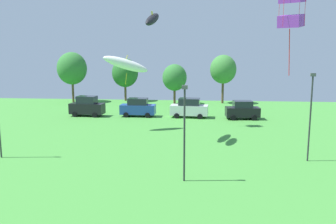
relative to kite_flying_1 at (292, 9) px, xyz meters
name	(u,v)px	position (x,y,z in m)	size (l,w,h in m)	color
kite_flying_1	(292,9)	(0.00, 0.00, 0.00)	(1.86, 1.89, 5.33)	purple
kite_flying_5	(152,19)	(-9.90, 8.72, 0.24)	(1.30, 3.63, 1.78)	black
kite_flying_9	(126,64)	(-13.17, 12.51, -3.84)	(4.87, 2.65, 3.25)	white
parked_car_leftmost	(87,106)	(-19.80, 19.92, -9.40)	(4.39, 2.18, 2.56)	black
parked_car_second_from_left	(138,107)	(-13.35, 20.24, -9.50)	(4.39, 2.02, 2.32)	#234299
parked_car_third_from_left	(189,108)	(-6.89, 20.16, -9.46)	(4.74, 2.37, 2.39)	silver
parked_car_rightmost_in_row	(242,110)	(-0.43, 19.56, -9.53)	(4.12, 2.26, 2.24)	black
light_post_1	(184,128)	(-6.53, -2.07, -7.23)	(0.36, 0.20, 6.04)	#2D2D33
light_post_3	(311,112)	(2.45, 2.93, -6.98)	(0.36, 0.20, 6.53)	#2D2D33
treeline_tree_0	(72,68)	(-26.17, 32.48, -5.21)	(4.73, 4.73, 8.05)	brown
treeline_tree_1	(125,73)	(-17.96, 34.66, -6.00)	(4.30, 4.30, 7.02)	brown
treeline_tree_2	(175,78)	(-9.55, 31.89, -6.53)	(3.78, 3.78, 6.21)	brown
treeline_tree_3	(223,69)	(-1.99, 33.21, -5.30)	(4.11, 4.11, 7.63)	brown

